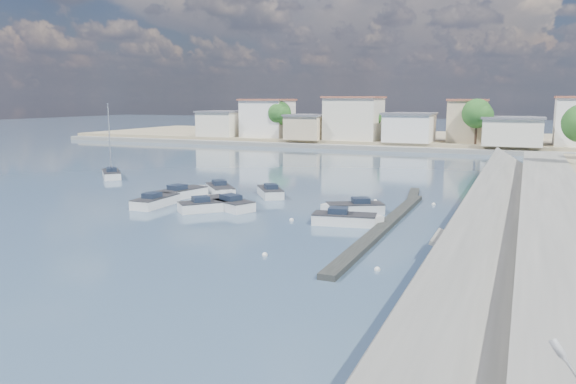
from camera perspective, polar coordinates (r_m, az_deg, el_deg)
The scene contains 17 objects.
ground at distance 71.87m, azimuth 9.83°, elevation 1.88°, with size 400.00×400.00×0.00m, color #2F465F.
seawall_walkway at distance 43.33m, azimuth 25.72°, elevation -2.70°, with size 5.00×90.00×1.80m, color slate.
breakwater at distance 44.06m, azimuth 10.45°, elevation -2.69°, with size 2.00×31.02×0.35m.
far_shore_land at distance 122.79m, azimuth 15.42°, elevation 5.11°, with size 160.00×40.00×1.40m, color gray.
far_shore_quay at distance 102.10m, azimuth 13.83°, elevation 4.19°, with size 160.00×2.50×0.80m, color slate.
far_town at distance 106.58m, azimuth 20.17°, elevation 6.54°, with size 113.01×12.80×8.35m.
shore_trees at distance 97.90m, azimuth 18.54°, elevation 7.17°, with size 74.56×38.32×7.92m.
motorboat_a at distance 50.76m, azimuth -13.14°, elevation -0.94°, with size 2.01×5.49×1.48m.
motorboat_b at distance 47.63m, azimuth -8.02°, elevation -1.46°, with size 4.44×4.54×1.48m.
motorboat_c at distance 48.63m, azimuth -6.38°, elevation -1.20°, with size 5.91×4.27×1.48m.
motorboat_d at distance 46.52m, azimuth 6.51°, elevation -1.69°, with size 5.00×3.85×1.48m.
motorboat_e at distance 54.73m, azimuth -10.56°, elevation -0.10°, with size 3.20×5.86×1.48m.
motorboat_f at distance 54.35m, azimuth -1.87°, elevation -0.01°, with size 4.15×4.77×1.48m.
motorboat_g at distance 55.78m, azimuth -6.84°, elevation 0.17°, with size 4.89×5.15×1.48m.
motorboat_h at distance 42.23m, azimuth 6.09°, elevation -2.82°, with size 5.38×2.65×1.48m.
sailboat at distance 70.38m, azimuth -17.52°, elevation 1.76°, with size 5.14×5.25×9.00m.
mooring_buoys at distance 45.89m, azimuth 9.75°, elevation -2.34°, with size 12.72×36.28×0.35m.
Camera 1 is at (16.04, -29.43, 9.34)m, focal length 35.00 mm.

